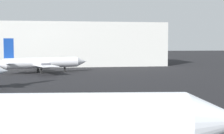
% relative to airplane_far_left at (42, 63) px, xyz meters
% --- Properties ---
extents(airplane_far_left, '(25.08, 20.46, 9.27)m').
position_rel_airplane_far_left_xyz_m(airplane_far_left, '(0.00, 0.00, 0.00)').
color(airplane_far_left, white).
rests_on(airplane_far_left, ground_plane).
extents(terminal_building, '(66.97, 22.36, 15.06)m').
position_rel_airplane_far_left_xyz_m(terminal_building, '(8.28, 29.50, 4.77)').
color(terminal_building, '#B7B7B2').
rests_on(terminal_building, ground_plane).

